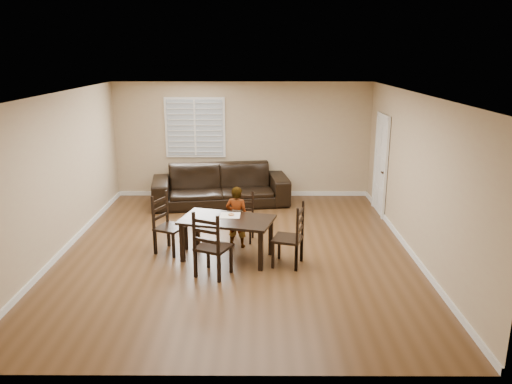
% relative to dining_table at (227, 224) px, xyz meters
% --- Properties ---
extents(ground, '(7.00, 7.00, 0.00)m').
position_rel_dining_table_xyz_m(ground, '(0.14, 0.32, -0.61)').
color(ground, '#56361D').
rests_on(ground, ground).
extents(room, '(6.04, 7.04, 2.72)m').
position_rel_dining_table_xyz_m(room, '(0.18, 0.50, 1.20)').
color(room, tan).
rests_on(room, ground).
extents(dining_table, '(1.66, 1.20, 0.70)m').
position_rel_dining_table_xyz_m(dining_table, '(0.00, 0.00, 0.00)').
color(dining_table, black).
rests_on(dining_table, ground).
extents(chair_near, '(0.45, 0.43, 0.90)m').
position_rel_dining_table_xyz_m(chair_near, '(0.23, 0.92, -0.20)').
color(chair_near, black).
rests_on(chair_near, ground).
extents(chair_far, '(0.62, 0.60, 1.06)m').
position_rel_dining_table_xyz_m(chair_far, '(-0.23, -0.77, -0.13)').
color(chair_far, black).
rests_on(chair_far, ground).
extents(chair_left, '(0.59, 0.60, 1.03)m').
position_rel_dining_table_xyz_m(chair_left, '(-1.10, 0.32, -0.14)').
color(chair_left, black).
rests_on(chair_left, ground).
extents(chair_right, '(0.56, 0.58, 1.05)m').
position_rel_dining_table_xyz_m(chair_right, '(1.11, -0.30, -0.14)').
color(chair_right, black).
rests_on(chair_right, ground).
extents(child, '(0.46, 0.37, 1.11)m').
position_rel_dining_table_xyz_m(child, '(0.14, 0.52, -0.06)').
color(child, gray).
rests_on(child, ground).
extents(napkin, '(0.34, 0.34, 0.00)m').
position_rel_dining_table_xyz_m(napkin, '(0.04, 0.16, 0.09)').
color(napkin, beige).
rests_on(napkin, dining_table).
extents(donut, '(0.11, 0.11, 0.04)m').
position_rel_dining_table_xyz_m(donut, '(0.06, 0.16, 0.11)').
color(donut, '#C37E46').
rests_on(donut, napkin).
extents(sofa, '(3.17, 1.61, 0.88)m').
position_rel_dining_table_xyz_m(sofa, '(-0.34, 3.10, -0.17)').
color(sofa, black).
rests_on(sofa, ground).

